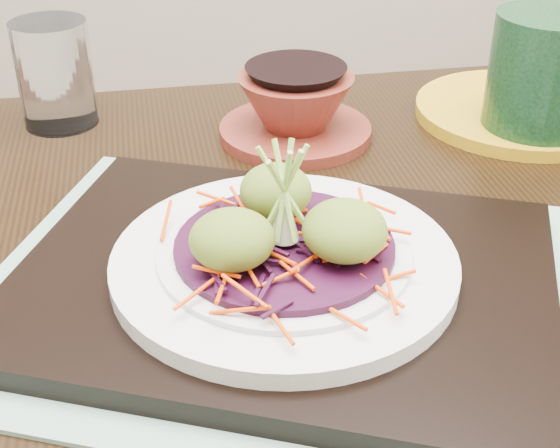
{
  "coord_description": "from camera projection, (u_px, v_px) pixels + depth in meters",
  "views": [
    {
      "loc": [
        0.01,
        -0.59,
        1.02
      ],
      "look_at": [
        0.08,
        -0.13,
        0.73
      ],
      "focal_mm": 50.0,
      "sensor_mm": 36.0,
      "label": 1
    }
  ],
  "objects": [
    {
      "name": "scallion_garnish",
      "position": [
        285.0,
        196.0,
        0.51
      ],
      "size": [
        0.06,
        0.06,
        0.08
      ],
      "primitive_type": null,
      "color": "#95C850",
      "rests_on": "cabbage_bed"
    },
    {
      "name": "guacamole_scoops",
      "position": [
        285.0,
        220.0,
        0.52
      ],
      "size": [
        0.13,
        0.12,
        0.04
      ],
      "color": "olive",
      "rests_on": "cabbage_bed"
    },
    {
      "name": "cabbage_bed",
      "position": [
        284.0,
        246.0,
        0.54
      ],
      "size": [
        0.15,
        0.15,
        0.01
      ],
      "primitive_type": "cylinder",
      "color": "#350A2A",
      "rests_on": "white_plate"
    },
    {
      "name": "water_glass",
      "position": [
        55.0,
        74.0,
        0.78
      ],
      "size": [
        0.1,
        0.1,
        0.11
      ],
      "primitive_type": "cylinder",
      "rotation": [
        0.0,
        0.0,
        -0.33
      ],
      "color": "white",
      "rests_on": "dining_table"
    },
    {
      "name": "terracotta_bowl_set",
      "position": [
        295.0,
        110.0,
        0.77
      ],
      "size": [
        0.18,
        0.18,
        0.06
      ],
      "rotation": [
        0.0,
        0.0,
        0.19
      ],
      "color": "maroon",
      "rests_on": "dining_table"
    },
    {
      "name": "green_jar",
      "position": [
        543.0,
        78.0,
        0.75
      ],
      "size": [
        0.11,
        0.11,
        0.12
      ],
      "primitive_type": "cylinder",
      "rotation": [
        0.0,
        0.0,
        0.03
      ],
      "color": "#17401D",
      "rests_on": "dining_table"
    },
    {
      "name": "carrot_julienne",
      "position": [
        284.0,
        237.0,
        0.53
      ],
      "size": [
        0.19,
        0.19,
        0.01
      ],
      "primitive_type": null,
      "color": "#EC4004",
      "rests_on": "cabbage_bed"
    },
    {
      "name": "white_plate",
      "position": [
        284.0,
        261.0,
        0.54
      ],
      "size": [
        0.24,
        0.24,
        0.02
      ],
      "color": "silver",
      "rests_on": "serving_tray"
    },
    {
      "name": "dining_table",
      "position": [
        260.0,
        347.0,
        0.64
      ],
      "size": [
        1.12,
        0.77,
        0.68
      ],
      "rotation": [
        0.0,
        0.0,
        0.03
      ],
      "color": "black",
      "rests_on": "ground"
    },
    {
      "name": "placemat",
      "position": [
        284.0,
        292.0,
        0.56
      ],
      "size": [
        0.52,
        0.47,
        0.0
      ],
      "primitive_type": "cube",
      "rotation": [
        0.0,
        0.0,
        -0.38
      ],
      "color": "gray",
      "rests_on": "dining_table"
    },
    {
      "name": "serving_tray",
      "position": [
        284.0,
        280.0,
        0.55
      ],
      "size": [
        0.45,
        0.4,
        0.02
      ],
      "primitive_type": "cube",
      "rotation": [
        0.0,
        0.0,
        -0.38
      ],
      "color": "black",
      "rests_on": "placemat"
    },
    {
      "name": "yellow_plate",
      "position": [
        519.0,
        112.0,
        0.82
      ],
      "size": [
        0.28,
        0.28,
        0.01
      ],
      "primitive_type": "cylinder",
      "rotation": [
        0.0,
        0.0,
        0.35
      ],
      "color": "#B98914",
      "rests_on": "dining_table"
    }
  ]
}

